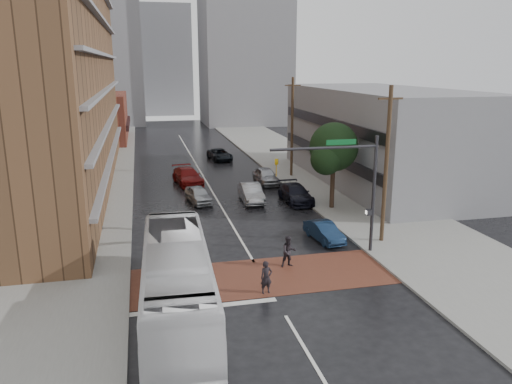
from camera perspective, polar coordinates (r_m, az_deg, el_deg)
ground at (r=27.06m, az=0.98°, el=-10.06°), size 160.00×160.00×0.00m
crosswalk at (r=27.50m, az=0.73°, el=-9.63°), size 14.00×5.00×0.02m
sidewalk_west at (r=50.45m, az=-18.95°, el=0.85°), size 9.00×90.00×0.15m
sidewalk_east at (r=53.11m, az=6.52°, el=2.20°), size 9.00×90.00×0.15m
apartment_block at (r=48.64m, az=-23.50°, el=16.55°), size 10.00×44.00×28.00m
storefront_west at (r=78.51m, az=-17.53°, el=8.10°), size 8.00×16.00×7.00m
building_east at (r=49.78m, az=14.06°, el=6.22°), size 11.00×26.00×9.00m
distant_tower_west at (r=102.32m, az=-18.27°, el=16.39°), size 18.00×16.00×32.00m
distant_tower_east at (r=98.19m, az=-1.31°, el=18.36°), size 16.00×14.00×36.00m
distant_tower_center at (r=119.05m, az=-10.48°, el=14.54°), size 12.00×10.00×24.00m
street_tree at (r=39.29m, az=8.88°, el=4.74°), size 4.20×4.10×6.90m
signal_mast at (r=29.65m, az=10.88°, el=1.52°), size 6.50×0.30×7.20m
utility_pole_near at (r=32.16m, az=14.66°, el=3.05°), size 1.60×0.26×10.00m
utility_pole_far at (r=50.50m, az=4.15°, el=7.46°), size 1.60×0.26×10.00m
transit_bus at (r=23.12m, az=-9.03°, el=-9.95°), size 3.43×12.62×3.49m
pedestrian_a at (r=25.33m, az=1.18°, el=-9.74°), size 0.67×0.49×1.70m
pedestrian_b at (r=28.52m, az=3.78°, el=-6.81°), size 0.92×0.74×1.81m
car_travel_a at (r=41.73m, az=-6.61°, el=-0.31°), size 2.25×4.20×1.36m
car_travel_b at (r=41.75m, az=-0.57°, el=-0.10°), size 1.72×4.63×1.51m
car_travel_c at (r=48.32m, az=-7.82°, el=1.80°), size 2.96×5.63×1.56m
suv_travel at (r=60.30m, az=-4.15°, el=4.29°), size 2.85×5.08×1.34m
car_parked_near at (r=32.94m, az=7.79°, el=-4.50°), size 1.80×3.87×1.23m
car_parked_mid at (r=41.73m, az=4.55°, el=-0.19°), size 2.12×5.08×1.46m
car_parked_far at (r=48.06m, az=1.14°, el=1.85°), size 2.01×4.61×1.55m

